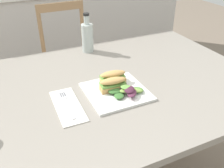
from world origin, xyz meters
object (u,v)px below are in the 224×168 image
(dining_table, at_px, (114,103))
(fork_on_napkin, at_px, (66,103))
(sandwich_half_front, at_px, (113,84))
(bottle_cold_brew, at_px, (87,39))
(plate_lunch, at_px, (116,92))
(sandwich_half_back, at_px, (113,77))
(chair_wooden_far, at_px, (70,60))

(dining_table, height_order, fork_on_napkin, fork_on_napkin)
(dining_table, height_order, sandwich_half_front, sandwich_half_front)
(fork_on_napkin, relative_size, bottle_cold_brew, 0.86)
(plate_lunch, bearing_deg, sandwich_half_back, 76.58)
(fork_on_napkin, distance_m, bottle_cold_brew, 0.52)
(sandwich_half_back, height_order, fork_on_napkin, sandwich_half_back)
(fork_on_napkin, height_order, bottle_cold_brew, bottle_cold_brew)
(dining_table, distance_m, chair_wooden_far, 0.93)
(sandwich_half_back, distance_m, fork_on_napkin, 0.23)
(dining_table, bearing_deg, bottle_cold_brew, 88.02)
(bottle_cold_brew, bearing_deg, chair_wooden_far, 87.02)
(chair_wooden_far, bearing_deg, bottle_cold_brew, -92.98)
(dining_table, relative_size, bottle_cold_brew, 6.17)
(dining_table, xyz_separation_m, fork_on_napkin, (-0.24, -0.07, 0.12))
(chair_wooden_far, height_order, fork_on_napkin, chair_wooden_far)
(dining_table, xyz_separation_m, plate_lunch, (-0.03, -0.08, 0.12))
(dining_table, relative_size, fork_on_napkin, 7.16)
(plate_lunch, height_order, bottle_cold_brew, bottle_cold_brew)
(dining_table, relative_size, sandwich_half_back, 11.55)
(chair_wooden_far, height_order, sandwich_half_front, chair_wooden_far)
(bottle_cold_brew, bearing_deg, fork_on_napkin, -119.26)
(fork_on_napkin, xyz_separation_m, bottle_cold_brew, (0.25, 0.45, 0.07))
(sandwich_half_front, distance_m, sandwich_half_back, 0.06)
(sandwich_half_front, xyz_separation_m, bottle_cold_brew, (0.05, 0.45, 0.04))
(sandwich_half_back, bearing_deg, sandwich_half_front, -113.69)
(dining_table, distance_m, bottle_cold_brew, 0.42)
(sandwich_half_back, bearing_deg, chair_wooden_far, 86.73)
(sandwich_half_back, relative_size, bottle_cold_brew, 0.53)
(dining_table, relative_size, sandwich_half_front, 11.55)
(plate_lunch, distance_m, fork_on_napkin, 0.21)
(sandwich_half_front, bearing_deg, plate_lunch, -53.02)
(sandwich_half_front, height_order, bottle_cold_brew, bottle_cold_brew)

